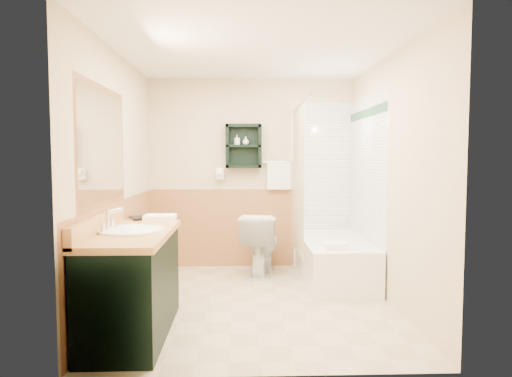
# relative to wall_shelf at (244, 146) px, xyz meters

# --- Properties ---
(floor) EXTENTS (3.00, 3.00, 0.00)m
(floor) POSITION_rel_wall_shelf_xyz_m (0.10, -1.41, -1.55)
(floor) COLOR #C8B992
(floor) RESTS_ON ground
(back_wall) EXTENTS (2.60, 0.04, 2.40)m
(back_wall) POSITION_rel_wall_shelf_xyz_m (0.10, 0.11, -0.35)
(back_wall) COLOR beige
(back_wall) RESTS_ON ground
(left_wall) EXTENTS (0.04, 3.00, 2.40)m
(left_wall) POSITION_rel_wall_shelf_xyz_m (-1.22, -1.41, -0.35)
(left_wall) COLOR beige
(left_wall) RESTS_ON ground
(right_wall) EXTENTS (0.04, 3.00, 2.40)m
(right_wall) POSITION_rel_wall_shelf_xyz_m (1.42, -1.41, -0.35)
(right_wall) COLOR beige
(right_wall) RESTS_ON ground
(ceiling) EXTENTS (2.60, 3.00, 0.04)m
(ceiling) POSITION_rel_wall_shelf_xyz_m (0.10, -1.41, 0.87)
(ceiling) COLOR white
(ceiling) RESTS_ON back_wall
(wainscot_left) EXTENTS (2.98, 2.98, 1.00)m
(wainscot_left) POSITION_rel_wall_shelf_xyz_m (-1.19, -1.41, -1.05)
(wainscot_left) COLOR tan
(wainscot_left) RESTS_ON left_wall
(wainscot_back) EXTENTS (2.58, 2.58, 1.00)m
(wainscot_back) POSITION_rel_wall_shelf_xyz_m (0.10, 0.08, -1.05)
(wainscot_back) COLOR tan
(wainscot_back) RESTS_ON back_wall
(mirror_frame) EXTENTS (1.30, 1.30, 1.00)m
(mirror_frame) POSITION_rel_wall_shelf_xyz_m (-1.17, -1.96, -0.05)
(mirror_frame) COLOR brown
(mirror_frame) RESTS_ON left_wall
(mirror_glass) EXTENTS (1.20, 1.20, 0.90)m
(mirror_glass) POSITION_rel_wall_shelf_xyz_m (-1.17, -1.96, -0.05)
(mirror_glass) COLOR white
(mirror_glass) RESTS_ON left_wall
(tile_right) EXTENTS (1.50, 1.50, 2.10)m
(tile_right) POSITION_rel_wall_shelf_xyz_m (1.38, -0.66, -0.50)
(tile_right) COLOR white
(tile_right) RESTS_ON right_wall
(tile_back) EXTENTS (0.95, 0.95, 2.10)m
(tile_back) POSITION_rel_wall_shelf_xyz_m (1.13, 0.07, -0.50)
(tile_back) COLOR white
(tile_back) RESTS_ON back_wall
(tile_accent) EXTENTS (1.50, 1.50, 0.10)m
(tile_accent) POSITION_rel_wall_shelf_xyz_m (1.37, -0.66, 0.35)
(tile_accent) COLOR #144728
(tile_accent) RESTS_ON right_wall
(wall_shelf) EXTENTS (0.45, 0.15, 0.55)m
(wall_shelf) POSITION_rel_wall_shelf_xyz_m (0.00, 0.00, 0.00)
(wall_shelf) COLOR black
(wall_shelf) RESTS_ON back_wall
(hair_dryer) EXTENTS (0.10, 0.24, 0.18)m
(hair_dryer) POSITION_rel_wall_shelf_xyz_m (-0.30, 0.02, -0.35)
(hair_dryer) COLOR white
(hair_dryer) RESTS_ON back_wall
(towel_bar) EXTENTS (0.40, 0.06, 0.40)m
(towel_bar) POSITION_rel_wall_shelf_xyz_m (0.45, 0.04, -0.20)
(towel_bar) COLOR white
(towel_bar) RESTS_ON back_wall
(curtain_rod) EXTENTS (0.03, 1.60, 0.03)m
(curtain_rod) POSITION_rel_wall_shelf_xyz_m (0.63, -0.66, 0.45)
(curtain_rod) COLOR silver
(curtain_rod) RESTS_ON back_wall
(shower_curtain) EXTENTS (1.05, 1.05, 1.70)m
(shower_curtain) POSITION_rel_wall_shelf_xyz_m (0.63, -0.48, -0.40)
(shower_curtain) COLOR beige
(shower_curtain) RESTS_ON curtain_rod
(vanity) EXTENTS (0.59, 1.31, 0.83)m
(vanity) POSITION_rel_wall_shelf_xyz_m (-0.89, -2.17, -1.13)
(vanity) COLOR black
(vanity) RESTS_ON ground
(bathtub) EXTENTS (0.71, 1.50, 0.47)m
(bathtub) POSITION_rel_wall_shelf_xyz_m (1.03, -0.64, -1.31)
(bathtub) COLOR white
(bathtub) RESTS_ON ground
(toilet) EXTENTS (0.56, 0.82, 0.73)m
(toilet) POSITION_rel_wall_shelf_xyz_m (0.20, -0.34, -1.18)
(toilet) COLOR white
(toilet) RESTS_ON ground
(counter_towel) EXTENTS (0.29, 0.22, 0.04)m
(counter_towel) POSITION_rel_wall_shelf_xyz_m (-0.80, -1.47, -0.70)
(counter_towel) COLOR white
(counter_towel) RESTS_ON vanity
(vanity_book) EXTENTS (0.17, 0.10, 0.23)m
(vanity_book) POSITION_rel_wall_shelf_xyz_m (-1.06, -1.50, -0.60)
(vanity_book) COLOR black
(vanity_book) RESTS_ON vanity
(tub_towel) EXTENTS (0.23, 0.19, 0.07)m
(tub_towel) POSITION_rel_wall_shelf_xyz_m (0.92, -1.19, -1.04)
(tub_towel) COLOR white
(tub_towel) RESTS_ON bathtub
(soap_bottle_a) EXTENTS (0.10, 0.14, 0.06)m
(soap_bottle_a) POSITION_rel_wall_shelf_xyz_m (-0.08, -0.01, 0.04)
(soap_bottle_a) COLOR white
(soap_bottle_a) RESTS_ON wall_shelf
(soap_bottle_b) EXTENTS (0.08, 0.11, 0.08)m
(soap_bottle_b) POSITION_rel_wall_shelf_xyz_m (0.03, -0.01, 0.05)
(soap_bottle_b) COLOR white
(soap_bottle_b) RESTS_ON wall_shelf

